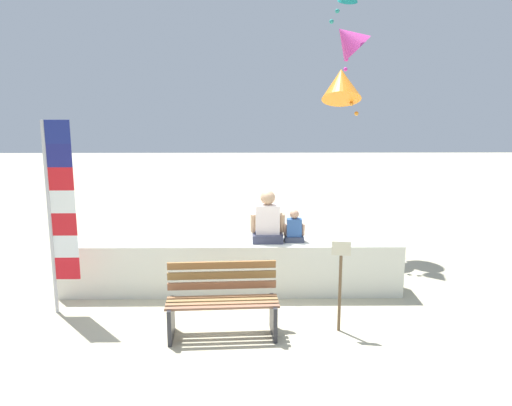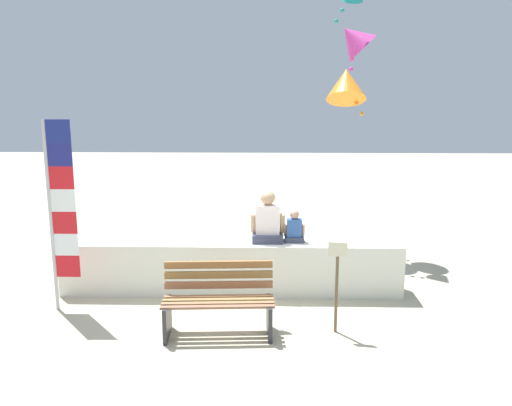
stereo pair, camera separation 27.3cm
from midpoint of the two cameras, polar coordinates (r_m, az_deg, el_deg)
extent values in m
plane|color=#B4AC8F|center=(7.59, -3.90, -11.64)|extent=(40.00, 40.00, 0.00)
cube|color=silver|center=(8.19, -3.62, -6.86)|extent=(5.14, 0.62, 0.80)
cube|color=#895D46|center=(6.60, -4.83, -11.14)|extent=(1.40, 0.15, 0.03)
cube|color=#946744|center=(6.70, -4.82, -10.77)|extent=(1.40, 0.15, 0.03)
cube|color=olive|center=(6.80, -4.81, -10.40)|extent=(1.40, 0.15, 0.03)
cube|color=#8D5E3C|center=(6.91, -4.80, -10.05)|extent=(1.40, 0.15, 0.03)
cube|color=#945D40|center=(6.97, -4.80, -8.81)|extent=(1.40, 0.13, 0.10)
cube|color=olive|center=(6.94, -4.82, -7.74)|extent=(1.40, 0.13, 0.10)
cube|color=#8E5E33|center=(6.92, -4.83, -6.66)|extent=(1.40, 0.13, 0.10)
cube|color=#2D2D33|center=(6.88, -10.25, -12.33)|extent=(0.08, 0.53, 0.45)
cube|color=#2D2D33|center=(6.86, 0.71, -12.22)|extent=(0.08, 0.53, 0.45)
cube|color=#373B52|center=(8.08, 0.28, -3.69)|extent=(0.46, 0.38, 0.13)
cube|color=white|center=(8.01, 0.29, -1.74)|extent=(0.36, 0.23, 0.44)
cylinder|color=tan|center=(8.00, -1.29, -2.14)|extent=(0.07, 0.18, 0.32)
cylinder|color=tan|center=(8.00, 1.86, -2.13)|extent=(0.07, 0.18, 0.32)
sphere|color=tan|center=(7.94, 0.29, 0.58)|extent=(0.22, 0.22, 0.22)
cube|color=#363C50|center=(8.10, 3.14, -3.84)|extent=(0.29, 0.23, 0.08)
cube|color=#335B9D|center=(8.05, 3.16, -2.64)|extent=(0.22, 0.14, 0.27)
cylinder|color=tan|center=(8.04, 2.19, -2.89)|extent=(0.05, 0.11, 0.20)
cylinder|color=tan|center=(8.06, 4.13, -2.88)|extent=(0.05, 0.11, 0.20)
sphere|color=tan|center=(8.01, 3.17, -1.22)|extent=(0.14, 0.14, 0.14)
cylinder|color=#B7B7BC|center=(7.74, -22.20, -1.65)|extent=(0.05, 0.05, 2.67)
cube|color=red|center=(7.85, -20.51, -6.59)|extent=(0.33, 0.02, 0.31)
cube|color=white|center=(7.76, -20.68, -4.40)|extent=(0.33, 0.02, 0.31)
cube|color=red|center=(7.68, -20.85, -2.16)|extent=(0.33, 0.02, 0.31)
cube|color=white|center=(7.62, -21.02, 0.12)|extent=(0.33, 0.02, 0.31)
cube|color=red|center=(7.57, -21.19, 2.43)|extent=(0.33, 0.02, 0.31)
cube|color=navy|center=(7.53, -21.37, 4.77)|extent=(0.33, 0.02, 0.31)
cube|color=navy|center=(7.50, -21.55, 7.13)|extent=(0.33, 0.02, 0.31)
sphere|color=teal|center=(10.23, 8.54, 20.71)|extent=(0.08, 0.08, 0.08)
sphere|color=teal|center=(10.19, 7.92, 19.75)|extent=(0.08, 0.08, 0.08)
sphere|color=teal|center=(10.14, 7.31, 18.77)|extent=(0.08, 0.08, 0.08)
cone|color=#DB3D9E|center=(10.45, 9.11, 17.03)|extent=(0.86, 0.71, 0.82)
sphere|color=#E135B3|center=(10.54, 9.02, 16.00)|extent=(0.08, 0.08, 0.08)
sphere|color=#E135B3|center=(10.62, 8.93, 15.00)|extent=(0.08, 0.08, 0.08)
sphere|color=#E135B3|center=(10.71, 8.85, 14.01)|extent=(0.08, 0.08, 0.08)
cone|color=orange|center=(10.19, 8.37, 12.52)|extent=(0.80, 0.97, 0.84)
sphere|color=orange|center=(10.19, 8.91, 11.50)|extent=(0.08, 0.08, 0.08)
sphere|color=orange|center=(10.21, 9.45, 10.47)|extent=(0.08, 0.08, 0.08)
sphere|color=orange|center=(10.22, 9.98, 9.44)|extent=(0.08, 0.08, 0.08)
cylinder|color=brown|center=(6.92, 7.86, -9.64)|extent=(0.04, 0.04, 1.00)
cube|color=beige|center=(6.72, 8.00, -4.85)|extent=(0.24, 0.06, 0.18)
camera|label=1|loc=(0.14, -90.99, -0.21)|focal=37.24mm
camera|label=2|loc=(0.14, 89.01, 0.21)|focal=37.24mm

